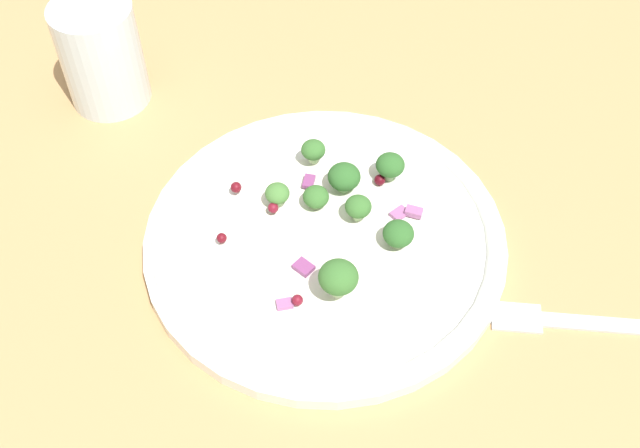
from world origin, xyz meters
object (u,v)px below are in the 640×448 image
broccoli_floret_0 (338,278)px  broccoli_floret_2 (314,194)px  plate (320,239)px  water_glass (101,55)px  broccoli_floret_1 (390,166)px  fork (605,324)px

broccoli_floret_0 → broccoli_floret_2: 9.05cm
plate → water_glass: 25.98cm
broccoli_floret_0 → broccoli_floret_1: 12.26cm
plate → broccoli_floret_0: 6.42cm
plate → broccoli_floret_1: 8.33cm
broccoli_floret_1 → broccoli_floret_2: (6.56, 1.05, -0.42)cm
plate → fork: (-18.04, 12.08, -0.61)cm
broccoli_floret_1 → broccoli_floret_0: bearing=54.9°
broccoli_floret_2 → fork: 23.51cm
broccoli_floret_0 → broccoli_floret_1: broccoli_floret_0 is taller
plate → fork: bearing=146.2°
broccoli_floret_1 → fork: broccoli_floret_1 is taller
plate → broccoli_floret_1: size_ratio=11.80×
broccoli_floret_0 → fork: 19.57cm
plate → water_glass: size_ratio=2.90×
broccoli_floret_2 → water_glass: bearing=-51.6°
broccoli_floret_0 → plate: bearing=-91.5°
broccoli_floret_1 → water_glass: bearing=-39.2°
fork → water_glass: size_ratio=1.88×
broccoli_floret_2 → broccoli_floret_0: bearing=87.0°
fork → water_glass: 46.68cm
water_glass → broccoli_floret_1: bearing=140.8°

